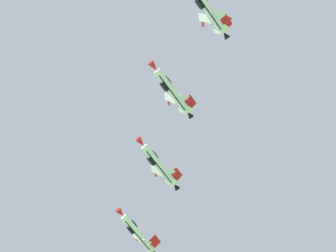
{
  "coord_description": "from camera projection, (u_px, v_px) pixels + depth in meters",
  "views": [
    {
      "loc": [
        4.0,
        -4.53,
        1.8
      ],
      "look_at": [
        -22.16,
        57.75,
        151.09
      ],
      "focal_mm": 76.76,
      "sensor_mm": 36.0,
      "label": 1
    }
  ],
  "objects": [
    {
      "name": "fighter_jet_left_wing",
      "position": [
        207.0,
        9.0,
        151.91
      ],
      "size": [
        7.08,
        15.85,
        7.89
      ],
      "rotation": [
        0.0,
        -0.89,
        2.93
      ],
      "color": "white"
    },
    {
      "name": "fighter_jet_right_wing",
      "position": [
        172.0,
        91.0,
        159.63
      ],
      "size": [
        6.98,
        15.85,
        7.98
      ],
      "rotation": [
        0.0,
        -0.9,
        2.93
      ],
      "color": "white"
    },
    {
      "name": "fighter_jet_left_outer",
      "position": [
        158.0,
        164.0,
        165.87
      ],
      "size": [
        7.24,
        15.85,
        7.76
      ],
      "rotation": [
        0.0,
        -0.87,
        2.93
      ],
      "color": "white"
    },
    {
      "name": "fighter_jet_right_outer",
      "position": [
        137.0,
        233.0,
        176.52
      ],
      "size": [
        6.44,
        15.85,
        8.45
      ],
      "rotation": [
        0.0,
        -0.98,
        2.93
      ],
      "color": "white"
    }
  ]
}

